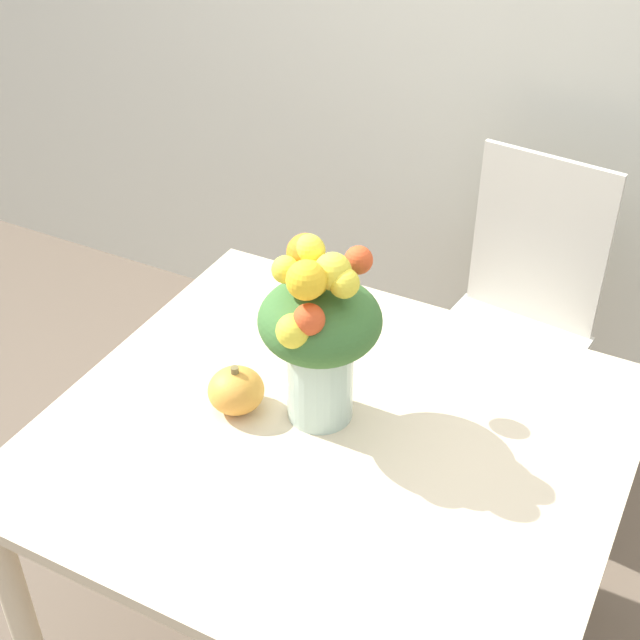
# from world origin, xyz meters

# --- Properties ---
(dining_table) EXTENTS (1.15, 1.04, 0.78)m
(dining_table) POSITION_xyz_m (0.00, 0.00, 0.67)
(dining_table) COLOR beige
(dining_table) RESTS_ON ground_plane
(flower_vase) EXTENTS (0.25, 0.30, 0.42)m
(flower_vase) POSITION_xyz_m (-0.05, 0.04, 1.00)
(flower_vase) COLOR #B2CCBC
(flower_vase) RESTS_ON dining_table
(pumpkin) EXTENTS (0.12, 0.12, 0.11)m
(pumpkin) POSITION_xyz_m (-0.22, -0.03, 0.82)
(pumpkin) COLOR gold
(pumpkin) RESTS_ON dining_table
(dining_chair_near_window) EXTENTS (0.46, 0.46, 0.99)m
(dining_chair_near_window) POSITION_xyz_m (0.13, 0.92, 0.50)
(dining_chair_near_window) COLOR silver
(dining_chair_near_window) RESTS_ON ground_plane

